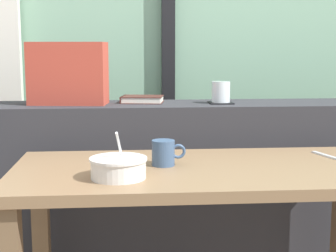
# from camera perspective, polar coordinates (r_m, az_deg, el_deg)

# --- Properties ---
(window_divider_post) EXTENTS (0.07, 0.05, 2.60)m
(window_divider_post) POSITION_cam_1_polar(r_m,az_deg,el_deg) (2.76, 0.03, 13.17)
(window_divider_post) COLOR black
(window_divider_post) RESTS_ON ground
(dark_console_ledge) EXTENTS (2.80, 0.32, 0.85)m
(dark_console_ledge) POSITION_cam_1_polar(r_m,az_deg,el_deg) (2.26, 0.09, -8.27)
(dark_console_ledge) COLOR #2D2D33
(dark_console_ledge) RESTS_ON ground
(breakfast_table) EXTENTS (1.27, 0.59, 0.70)m
(breakfast_table) POSITION_cam_1_polar(r_m,az_deg,el_deg) (1.70, 4.24, -8.27)
(breakfast_table) COLOR brown
(breakfast_table) RESTS_ON ground
(coaster_square) EXTENTS (0.10, 0.10, 0.00)m
(coaster_square) POSITION_cam_1_polar(r_m,az_deg,el_deg) (2.18, 5.98, 2.63)
(coaster_square) COLOR black
(coaster_square) RESTS_ON dark_console_ledge
(juice_glass) EXTENTS (0.08, 0.08, 0.09)m
(juice_glass) POSITION_cam_1_polar(r_m,az_deg,el_deg) (2.17, 6.00, 3.78)
(juice_glass) COLOR white
(juice_glass) RESTS_ON coaster_square
(closed_book) EXTENTS (0.20, 0.16, 0.03)m
(closed_book) POSITION_cam_1_polar(r_m,az_deg,el_deg) (2.20, -2.96, 3.04)
(closed_book) COLOR #47231E
(closed_book) RESTS_ON dark_console_ledge
(throw_pillow) EXTENTS (0.34, 0.18, 0.26)m
(throw_pillow) POSITION_cam_1_polar(r_m,az_deg,el_deg) (2.17, -11.23, 5.85)
(throw_pillow) COLOR #B74233
(throw_pillow) RESTS_ON dark_console_ledge
(soup_bowl) EXTENTS (0.17, 0.17, 0.15)m
(soup_bowl) POSITION_cam_1_polar(r_m,az_deg,el_deg) (1.52, -5.63, -4.72)
(soup_bowl) COLOR silver
(soup_bowl) RESTS_ON breakfast_table
(fork_utensil) EXTENTS (0.06, 0.17, 0.01)m
(fork_utensil) POSITION_cam_1_polar(r_m,az_deg,el_deg) (1.90, 17.64, -3.27)
(fork_utensil) COLOR silver
(fork_utensil) RESTS_ON breakfast_table
(ceramic_mug) EXTENTS (0.11, 0.08, 0.08)m
(ceramic_mug) POSITION_cam_1_polar(r_m,az_deg,el_deg) (1.67, -0.46, -3.05)
(ceramic_mug) COLOR #3D567A
(ceramic_mug) RESTS_ON breakfast_table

